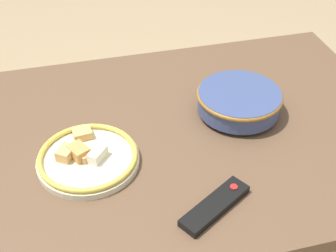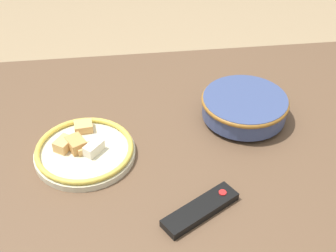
# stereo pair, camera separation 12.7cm
# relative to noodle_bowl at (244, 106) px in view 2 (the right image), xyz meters

# --- Properties ---
(dining_table) EXTENTS (1.59, 0.89, 0.76)m
(dining_table) POSITION_rel_noodle_bowl_xyz_m (0.34, 0.04, -0.12)
(dining_table) COLOR brown
(dining_table) RESTS_ON ground_plane
(noodle_bowl) EXTENTS (0.25, 0.25, 0.07)m
(noodle_bowl) POSITION_rel_noodle_bowl_xyz_m (0.00, 0.00, 0.00)
(noodle_bowl) COLOR #384775
(noodle_bowl) RESTS_ON dining_table
(food_plate) EXTENTS (0.26, 0.26, 0.05)m
(food_plate) POSITION_rel_noodle_bowl_xyz_m (0.45, 0.10, -0.03)
(food_plate) COLOR beige
(food_plate) RESTS_ON dining_table
(tv_remote) EXTENTS (0.20, 0.15, 0.02)m
(tv_remote) POSITION_rel_noodle_bowl_xyz_m (0.18, 0.33, -0.03)
(tv_remote) COLOR black
(tv_remote) RESTS_ON dining_table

